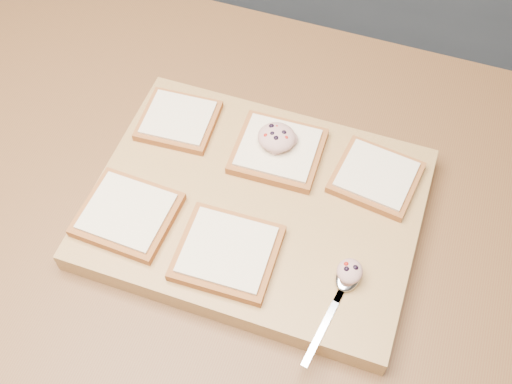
% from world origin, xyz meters
% --- Properties ---
extents(island_counter, '(2.00, 0.80, 0.90)m').
position_xyz_m(island_counter, '(0.00, 0.00, 0.45)').
color(island_counter, slate).
rests_on(island_counter, ground).
extents(cutting_board, '(0.44, 0.34, 0.04)m').
position_xyz_m(cutting_board, '(-0.09, -0.00, 0.92)').
color(cutting_board, tan).
rests_on(cutting_board, island_counter).
extents(bread_far_left, '(0.11, 0.11, 0.02)m').
position_xyz_m(bread_far_left, '(-0.24, 0.09, 0.94)').
color(bread_far_left, '#A25929').
rests_on(bread_far_left, cutting_board).
extents(bread_far_center, '(0.13, 0.12, 0.02)m').
position_xyz_m(bread_far_center, '(-0.08, 0.08, 0.94)').
color(bread_far_center, '#A25929').
rests_on(bread_far_center, cutting_board).
extents(bread_far_right, '(0.12, 0.12, 0.02)m').
position_xyz_m(bread_far_right, '(0.06, 0.09, 0.94)').
color(bread_far_right, '#A25929').
rests_on(bread_far_right, cutting_board).
extents(bread_near_left, '(0.13, 0.12, 0.02)m').
position_xyz_m(bread_near_left, '(-0.24, -0.08, 0.94)').
color(bread_near_left, '#A25929').
rests_on(bread_near_left, cutting_board).
extents(bread_near_center, '(0.13, 0.12, 0.02)m').
position_xyz_m(bread_near_center, '(-0.10, -0.09, 0.94)').
color(bread_near_center, '#A25929').
rests_on(bread_near_center, cutting_board).
extents(tuna_salad_dollop, '(0.05, 0.05, 0.03)m').
position_xyz_m(tuna_salad_dollop, '(-0.09, 0.09, 0.97)').
color(tuna_salad_dollop, tan).
rests_on(tuna_salad_dollop, bread_far_center).
extents(spoon, '(0.04, 0.15, 0.01)m').
position_xyz_m(spoon, '(0.06, -0.09, 0.94)').
color(spoon, silver).
rests_on(spoon, cutting_board).
extents(spoon_salad, '(0.03, 0.04, 0.02)m').
position_xyz_m(spoon_salad, '(0.06, -0.07, 0.96)').
color(spoon_salad, tan).
rests_on(spoon_salad, spoon).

